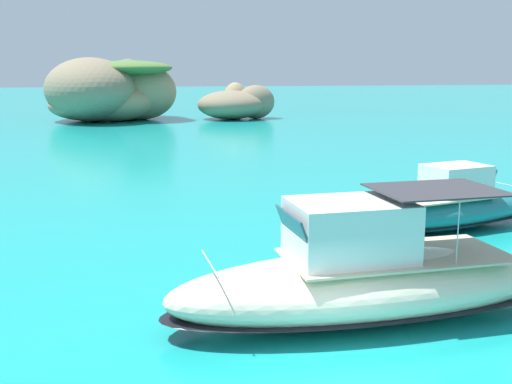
{
  "coord_description": "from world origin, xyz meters",
  "views": [
    {
      "loc": [
        -4.06,
        -11.3,
        6.33
      ],
      "look_at": [
        0.62,
        13.42,
        1.37
      ],
      "focal_mm": 44.6,
      "sensor_mm": 36.0,
      "label": 1
    }
  ],
  "objects_px": {
    "islet_large": "(113,92)",
    "motorboat_teal": "(447,208)",
    "motorboat_cream": "(365,280)",
    "islet_small": "(237,104)"
  },
  "relations": [
    {
      "from": "motorboat_cream",
      "to": "motorboat_teal",
      "type": "xyz_separation_m",
      "value": [
        6.43,
        8.18,
        -0.2
      ]
    },
    {
      "from": "islet_small",
      "to": "motorboat_cream",
      "type": "relative_size",
      "value": 1.0
    },
    {
      "from": "islet_large",
      "to": "motorboat_cream",
      "type": "relative_size",
      "value": 1.76
    },
    {
      "from": "islet_small",
      "to": "motorboat_teal",
      "type": "relative_size",
      "value": 1.2
    },
    {
      "from": "islet_large",
      "to": "motorboat_teal",
      "type": "xyz_separation_m",
      "value": [
        14.53,
        -56.16,
        -2.52
      ]
    },
    {
      "from": "motorboat_cream",
      "to": "motorboat_teal",
      "type": "distance_m",
      "value": 10.41
    },
    {
      "from": "islet_large",
      "to": "motorboat_teal",
      "type": "distance_m",
      "value": 58.06
    },
    {
      "from": "islet_small",
      "to": "motorboat_cream",
      "type": "height_order",
      "value": "islet_small"
    },
    {
      "from": "islet_large",
      "to": "motorboat_teal",
      "type": "height_order",
      "value": "islet_large"
    },
    {
      "from": "islet_small",
      "to": "motorboat_cream",
      "type": "bearing_deg",
      "value": -96.18
    }
  ]
}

